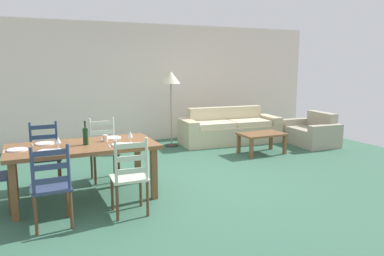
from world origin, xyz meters
TOP-DOWN VIEW (x-y plane):
  - ground_plane at (0.00, 0.00)m, footprint 9.60×9.60m
  - wall_far at (0.00, 3.30)m, footprint 9.60×0.16m
  - dining_table at (-1.60, -0.12)m, footprint 1.90×0.96m
  - dining_chair_near_left at (-2.06, -0.88)m, footprint 0.43×0.41m
  - dining_chair_near_right at (-1.18, -0.89)m, footprint 0.44×0.42m
  - dining_chair_far_left at (-2.03, 0.65)m, footprint 0.43×0.41m
  - dining_chair_far_right at (-1.17, 0.66)m, footprint 0.43×0.41m
  - dinner_plate_near_left at (-2.05, -0.37)m, footprint 0.24×0.24m
  - fork_near_left at (-2.20, -0.37)m, footprint 0.02×0.17m
  - dinner_plate_near_right at (-1.15, -0.37)m, footprint 0.24×0.24m
  - fork_near_right at (-1.30, -0.37)m, footprint 0.03×0.17m
  - dinner_plate_far_left at (-2.05, 0.13)m, footprint 0.24×0.24m
  - fork_far_left at (-2.20, 0.13)m, footprint 0.03×0.17m
  - dinner_plate_far_right at (-1.15, 0.13)m, footprint 0.24×0.24m
  - fork_far_right at (-1.30, 0.13)m, footprint 0.03×0.17m
  - dinner_plate_head_west at (-2.38, -0.12)m, footprint 0.24×0.24m
  - fork_head_west at (-2.53, -0.12)m, footprint 0.03×0.17m
  - wine_bottle at (-1.56, -0.13)m, footprint 0.07×0.07m
  - wine_glass_near_left at (-1.91, -0.25)m, footprint 0.06×0.06m
  - wine_glass_near_right at (-0.99, -0.27)m, footprint 0.06×0.06m
  - coffee_cup_primary at (-1.28, -0.03)m, footprint 0.07×0.07m
  - couch at (2.02, 2.23)m, footprint 2.34×1.00m
  - coffee_table at (2.07, 1.01)m, footprint 0.90×0.56m
  - armchair_upholstered at (3.63, 1.26)m, footprint 0.88×1.21m
  - standing_lamp at (0.66, 2.41)m, footprint 0.40×0.40m

SIDE VIEW (x-z plane):
  - ground_plane at x=0.00m, z-range -0.02..0.00m
  - armchair_upholstered at x=3.63m, z-range -0.11..0.61m
  - couch at x=2.02m, z-range -0.11..0.69m
  - coffee_table at x=2.07m, z-range 0.15..0.57m
  - dining_chair_near_left at x=-2.06m, z-range 0.00..0.96m
  - dining_chair_near_right at x=-1.18m, z-range 0.00..0.96m
  - dining_chair_far_left at x=-2.03m, z-range 0.00..0.96m
  - dining_chair_far_right at x=-1.17m, z-range 0.00..0.96m
  - dining_table at x=-1.60m, z-range 0.29..1.04m
  - fork_near_left at x=-2.20m, z-range 0.75..0.76m
  - fork_near_right at x=-1.30m, z-range 0.75..0.76m
  - fork_far_left at x=-2.20m, z-range 0.75..0.76m
  - fork_far_right at x=-1.30m, z-range 0.75..0.76m
  - fork_head_west at x=-2.53m, z-range 0.75..0.76m
  - dinner_plate_near_left at x=-2.05m, z-range 0.75..0.77m
  - dinner_plate_near_right at x=-1.15m, z-range 0.75..0.77m
  - dinner_plate_far_left at x=-2.05m, z-range 0.75..0.77m
  - dinner_plate_far_right at x=-1.15m, z-range 0.75..0.77m
  - dinner_plate_head_west at x=-2.38m, z-range 0.75..0.77m
  - coffee_cup_primary at x=-1.28m, z-range 0.75..0.84m
  - wine_glass_near_left at x=-1.91m, z-range 0.78..0.94m
  - wine_glass_near_right at x=-0.99m, z-range 0.78..0.94m
  - wine_bottle at x=-1.56m, z-range 0.71..1.03m
  - wall_far at x=0.00m, z-range 0.00..2.70m
  - standing_lamp at x=0.66m, z-range 0.59..2.23m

